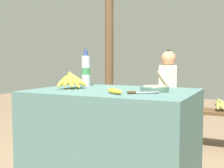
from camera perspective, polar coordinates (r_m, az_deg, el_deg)
market_counter at (r=2.16m, az=0.26°, el=-11.64°), size 1.18×0.85×0.79m
banana_bunch_ripe at (r=2.23m, az=-8.07°, el=0.79°), size 0.18×0.34×0.14m
serving_bowl at (r=1.99m, az=8.65°, el=-0.88°), size 0.20×0.20×0.04m
water_bottle at (r=2.41m, az=-5.33°, el=2.78°), size 0.07×0.07×0.33m
loose_banana_front at (r=1.82m, az=0.51°, el=-1.45°), size 0.16×0.13×0.04m
knife at (r=1.84m, az=5.41°, el=-1.69°), size 0.18×0.14×0.02m
wooden_bench at (r=3.47m, az=12.96°, el=-5.86°), size 1.67×0.32×0.45m
seated_vendor at (r=3.43m, az=10.52°, el=-1.22°), size 0.45×0.42×1.14m
banana_bunch_green at (r=3.38m, az=21.21°, el=-4.02°), size 0.17×0.27×0.15m
support_post_near at (r=4.20m, az=-0.57°, el=7.42°), size 0.12×0.12×2.42m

